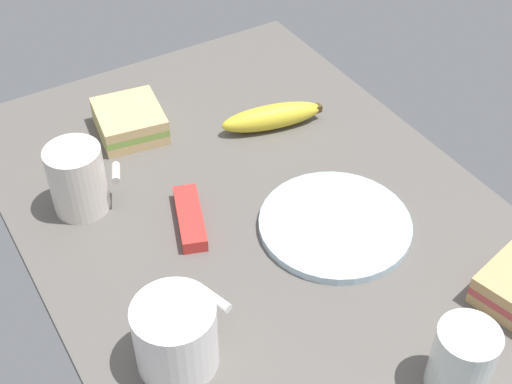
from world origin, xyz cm
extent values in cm
cube|color=#5B5651|center=(0.00, 0.00, 1.00)|extent=(90.00, 64.00, 2.00)
cylinder|color=silver|center=(-9.21, -7.35, 2.60)|extent=(21.41, 21.41, 1.20)
cylinder|color=white|center=(-17.67, 21.26, 6.66)|extent=(9.59, 9.59, 9.31)
cylinder|color=black|center=(-17.67, 21.26, 10.81)|extent=(8.44, 8.44, 0.40)
cylinder|color=white|center=(-15.70, 15.04, 7.12)|extent=(4.48, 2.45, 1.20)
cylinder|color=silver|center=(13.19, 21.31, 7.14)|extent=(7.96, 7.96, 10.28)
cylinder|color=brown|center=(13.19, 21.31, 11.78)|extent=(7.00, 7.00, 0.40)
cylinder|color=silver|center=(11.11, 16.31, 7.65)|extent=(3.77, 2.48, 1.20)
cube|color=#DBB77A|center=(25.97, 8.19, 2.80)|extent=(12.68, 11.74, 1.60)
cube|color=#8CB24C|center=(25.97, 8.19, 4.20)|extent=(12.68, 11.74, 1.20)
cube|color=#DBB77A|center=(25.97, 8.19, 5.60)|extent=(12.68, 11.74, 1.60)
cylinder|color=silver|center=(-36.73, -4.34, 6.59)|extent=(7.02, 7.02, 9.18)
cylinder|color=white|center=(-36.73, -4.34, 5.32)|extent=(6.31, 6.31, 6.65)
ellipsoid|color=yellow|center=(15.21, -12.15, 4.04)|extent=(7.84, 17.33, 4.09)
cube|color=#4C3819|center=(13.38, -19.94, 4.04)|extent=(1.20, 1.20, 1.20)
cube|color=red|center=(2.06, 9.60, 3.00)|extent=(12.37, 7.21, 2.00)
camera|label=1|loc=(-63.95, 38.54, 72.52)|focal=49.84mm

